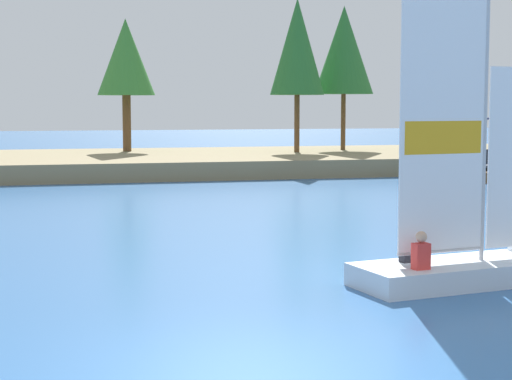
{
  "coord_description": "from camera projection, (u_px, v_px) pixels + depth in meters",
  "views": [
    {
      "loc": [
        -2.48,
        -9.72,
        3.24
      ],
      "look_at": [
        2.42,
        9.96,
        1.2
      ],
      "focal_mm": 59.49,
      "sensor_mm": 36.0,
      "label": 1
    }
  ],
  "objects": [
    {
      "name": "shoreline_tree_midright",
      "position": [
        344.0,
        50.0,
        45.4
      ],
      "size": [
        3.18,
        3.18,
        7.7
      ],
      "color": "brown",
      "rests_on": "shore_bank"
    },
    {
      "name": "wooden_dock",
      "position": [
        479.0,
        173.0,
        37.33
      ],
      "size": [
        1.94,
        4.36,
        0.46
      ],
      "primitive_type": "cube",
      "color": "brown",
      "rests_on": "ground"
    },
    {
      "name": "shoreline_tree_midleft",
      "position": [
        126.0,
        58.0,
        43.93
      ],
      "size": [
        2.99,
        2.99,
        6.88
      ],
      "color": "brown",
      "rests_on": "shore_bank"
    },
    {
      "name": "sailboat",
      "position": [
        497.0,
        256.0,
        15.69
      ],
      "size": [
        4.77,
        2.16,
        6.86
      ],
      "rotation": [
        0.0,
        0.0,
        0.17
      ],
      "color": "silver",
      "rests_on": "ground"
    },
    {
      "name": "shoreline_tree_centre",
      "position": [
        297.0,
        47.0,
        43.1
      ],
      "size": [
        2.78,
        2.78,
        7.83
      ],
      "color": "brown",
      "rests_on": "shore_bank"
    },
    {
      "name": "shore_bank",
      "position": [
        98.0,
        163.0,
        41.13
      ],
      "size": [
        80.0,
        12.55,
        0.81
      ],
      "primitive_type": "cube",
      "color": "#897A56",
      "rests_on": "ground"
    },
    {
      "name": "ground_plane",
      "position": [
        261.0,
        372.0,
        10.31
      ],
      "size": [
        200.0,
        200.0,
        0.0
      ],
      "primitive_type": "plane",
      "color": "#2D609E"
    }
  ]
}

